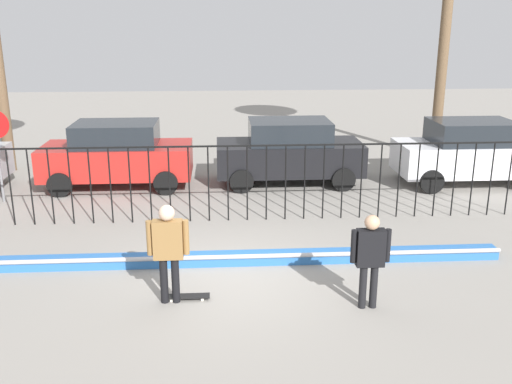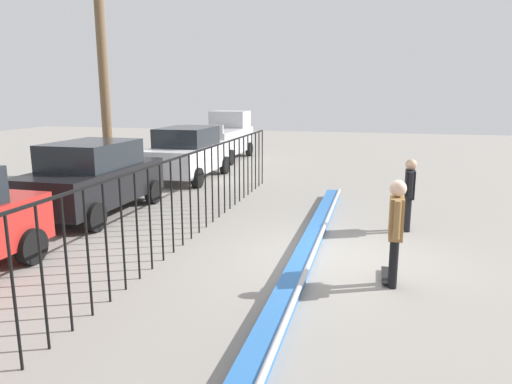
{
  "view_description": "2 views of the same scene",
  "coord_description": "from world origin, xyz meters",
  "views": [
    {
      "loc": [
        -0.17,
        -10.13,
        4.74
      ],
      "look_at": [
        0.61,
        2.07,
        1.06
      ],
      "focal_mm": 40.29,
      "sensor_mm": 36.0,
      "label": 1
    },
    {
      "loc": [
        -8.71,
        -0.62,
        3.13
      ],
      "look_at": [
        1.1,
        1.91,
        0.98
      ],
      "focal_mm": 32.96,
      "sensor_mm": 36.0,
      "label": 2
    }
  ],
  "objects": [
    {
      "name": "bowl_coping_ledge",
      "position": [
        0.0,
        0.58,
        0.12
      ],
      "size": [
        11.0,
        0.4,
        0.27
      ],
      "color": "#2D6BB7",
      "rests_on": "ground"
    },
    {
      "name": "parked_car_red",
      "position": [
        -3.18,
        6.45,
        0.97
      ],
      "size": [
        4.3,
        2.12,
        1.9
      ],
      "rotation": [
        0.0,
        0.0,
        -0.01
      ],
      "color": "#B2231E",
      "rests_on": "ground"
    },
    {
      "name": "parked_car_black",
      "position": [
        1.88,
        6.5,
        0.97
      ],
      "size": [
        4.3,
        2.12,
        1.9
      ],
      "rotation": [
        0.0,
        0.0,
        0.06
      ],
      "color": "black",
      "rests_on": "ground"
    },
    {
      "name": "skateboard",
      "position": [
        -0.8,
        -0.91,
        0.06
      ],
      "size": [
        0.8,
        0.2,
        0.07
      ],
      "rotation": [
        0.0,
        0.0,
        0.4
      ],
      "color": "black",
      "rests_on": "ground"
    },
    {
      "name": "camera_operator",
      "position": [
        2.3,
        -1.39,
        1.0
      ],
      "size": [
        0.68,
        0.25,
        1.67
      ],
      "rotation": [
        0.0,
        0.0,
        2.59
      ],
      "color": "black",
      "rests_on": "ground"
    },
    {
      "name": "skateboarder",
      "position": [
        -1.08,
        -0.98,
        1.07
      ],
      "size": [
        0.72,
        0.27,
        1.78
      ],
      "rotation": [
        0.0,
        0.0,
        0.13
      ],
      "color": "black",
      "rests_on": "ground"
    },
    {
      "name": "ground_plane",
      "position": [
        0.0,
        0.0,
        0.0
      ],
      "size": [
        60.0,
        60.0,
        0.0
      ],
      "primitive_type": "plane",
      "color": "gray"
    },
    {
      "name": "perimeter_fence",
      "position": [
        -0.0,
        3.21,
        1.15
      ],
      "size": [
        14.04,
        0.04,
        1.88
      ],
      "color": "black",
      "rests_on": "ground"
    },
    {
      "name": "parked_car_white",
      "position": [
        7.25,
        6.1,
        0.97
      ],
      "size": [
        4.3,
        2.12,
        1.9
      ],
      "rotation": [
        0.0,
        0.0,
        -0.05
      ],
      "color": "silver",
      "rests_on": "ground"
    }
  ]
}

